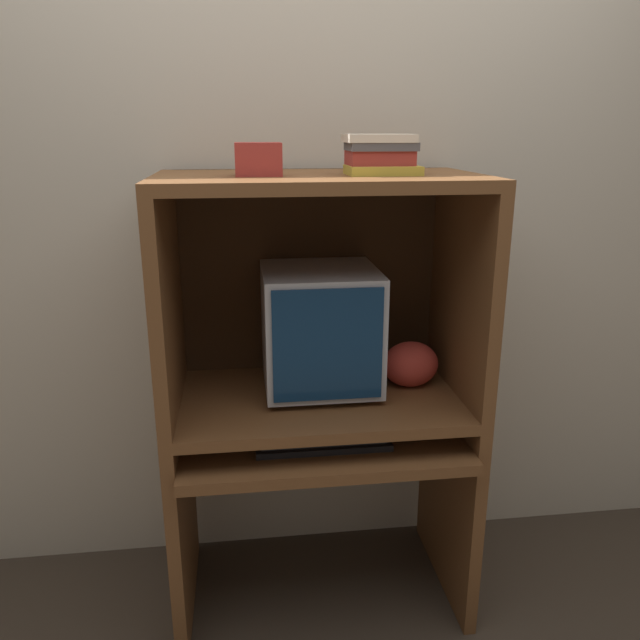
% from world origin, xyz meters
% --- Properties ---
extents(wall_back, '(6.00, 0.06, 2.60)m').
position_xyz_m(wall_back, '(0.00, 0.63, 1.30)').
color(wall_back, beige).
rests_on(wall_back, ground_plane).
extents(desk_base, '(0.97, 0.61, 0.66)m').
position_xyz_m(desk_base, '(0.00, 0.24, 0.42)').
color(desk_base, brown).
rests_on(desk_base, ground_plane).
extents(desk_monitor_shelf, '(0.97, 0.57, 0.11)m').
position_xyz_m(desk_monitor_shelf, '(0.00, 0.28, 0.74)').
color(desk_monitor_shelf, brown).
rests_on(desk_monitor_shelf, desk_base).
extents(hutch_upper, '(0.97, 0.57, 0.71)m').
position_xyz_m(hutch_upper, '(0.00, 0.32, 1.23)').
color(hutch_upper, brown).
rests_on(hutch_upper, desk_monitor_shelf).
extents(crt_monitor, '(0.37, 0.37, 0.41)m').
position_xyz_m(crt_monitor, '(0.01, 0.34, 0.98)').
color(crt_monitor, '#B2B2B7').
rests_on(crt_monitor, desk_monitor_shelf).
extents(keyboard, '(0.42, 0.17, 0.03)m').
position_xyz_m(keyboard, '(-0.01, 0.16, 0.67)').
color(keyboard, black).
rests_on(keyboard, desk_base).
extents(mouse, '(0.07, 0.05, 0.03)m').
position_xyz_m(mouse, '(0.26, 0.17, 0.67)').
color(mouse, black).
rests_on(mouse, desk_base).
extents(snack_bag, '(0.19, 0.14, 0.16)m').
position_xyz_m(snack_bag, '(0.32, 0.32, 0.84)').
color(snack_bag, '#BC382D').
rests_on(snack_bag, desk_monitor_shelf).
extents(book_stack, '(0.21, 0.17, 0.11)m').
position_xyz_m(book_stack, '(0.18, 0.25, 1.53)').
color(book_stack, gold).
rests_on(book_stack, hutch_upper).
extents(storage_box, '(0.13, 0.11, 0.09)m').
position_xyz_m(storage_box, '(-0.18, 0.24, 1.52)').
color(storage_box, maroon).
rests_on(storage_box, hutch_upper).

